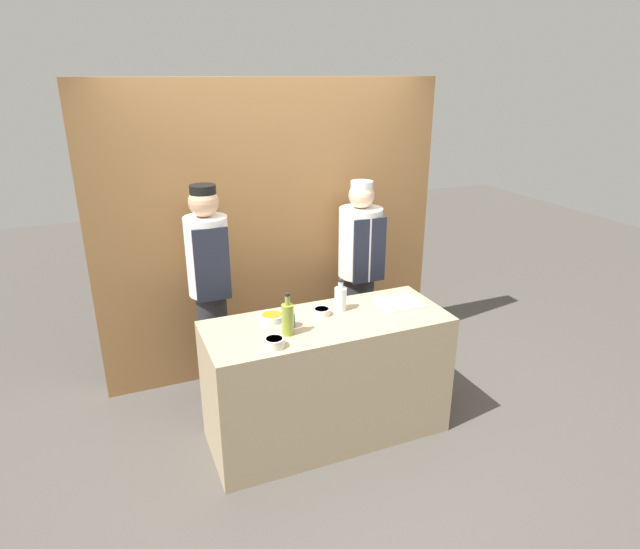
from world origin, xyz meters
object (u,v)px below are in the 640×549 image
object	(u,v)px
chef_right	(360,271)
cup_blue	(289,321)
cutting_board	(400,303)
sauce_bowl_orange	(272,317)
sauce_bowl_brown	(322,311)
bottle_oil	(288,318)
chef_left	(210,287)
sauce_bowl_yellow	(274,342)
bottle_clear	(340,298)

from	to	relation	value
chef_right	cup_blue	bearing A→B (deg)	-139.61
cutting_board	sauce_bowl_orange	bearing A→B (deg)	173.56
sauce_bowl_brown	bottle_oil	bearing A→B (deg)	-149.19
sauce_bowl_brown	chef_left	size ratio (longest dim) A/B	0.07
sauce_bowl_yellow	bottle_oil	distance (m)	0.20
sauce_bowl_yellow	sauce_bowl_brown	xyz separation A→B (m)	(0.44, 0.31, -0.01)
sauce_bowl_brown	bottle_clear	distance (m)	0.16
sauce_bowl_yellow	bottle_oil	size ratio (longest dim) A/B	0.44
cutting_board	bottle_oil	xyz separation A→B (m)	(-0.89, -0.13, 0.10)
chef_left	sauce_bowl_brown	bearing A→B (deg)	-46.79
chef_right	sauce_bowl_yellow	bearing A→B (deg)	-137.35
sauce_bowl_yellow	sauce_bowl_brown	distance (m)	0.54
chef_left	bottle_clear	bearing A→B (deg)	-39.73
sauce_bowl_orange	bottle_clear	world-z (taller)	bottle_clear
sauce_bowl_orange	cutting_board	distance (m)	0.92
sauce_bowl_yellow	bottle_clear	bearing A→B (deg)	29.74
bottle_clear	bottle_oil	world-z (taller)	bottle_oil
chef_left	chef_right	size ratio (longest dim) A/B	1.04
cutting_board	chef_left	world-z (taller)	chef_left
sauce_bowl_yellow	chef_left	size ratio (longest dim) A/B	0.07
cutting_board	chef_right	distance (m)	0.72
sauce_bowl_orange	cup_blue	world-z (taller)	cup_blue
chef_right	cutting_board	bearing A→B (deg)	-93.24
cutting_board	bottle_clear	world-z (taller)	bottle_clear
sauce_bowl_yellow	bottle_clear	xyz separation A→B (m)	(0.59, 0.34, 0.06)
bottle_clear	chef_right	bearing A→B (deg)	53.69
bottle_clear	cutting_board	bearing A→B (deg)	-10.52
sauce_bowl_yellow	chef_left	xyz separation A→B (m)	(-0.18, 0.97, 0.02)
cutting_board	chef_right	size ratio (longest dim) A/B	0.17
sauce_bowl_brown	cutting_board	size ratio (longest dim) A/B	0.41
bottle_clear	cup_blue	xyz separation A→B (m)	(-0.42, -0.11, -0.04)
sauce_bowl_brown	bottle_oil	size ratio (longest dim) A/B	0.41
cutting_board	bottle_oil	size ratio (longest dim) A/B	1.01
sauce_bowl_orange	sauce_bowl_yellow	bearing A→B (deg)	-105.68
bottle_oil	cup_blue	bearing A→B (deg)	66.40
sauce_bowl_orange	sauce_bowl_brown	size ratio (longest dim) A/B	1.43
sauce_bowl_brown	bottle_clear	world-z (taller)	bottle_clear
sauce_bowl_orange	cutting_board	bearing A→B (deg)	-6.44
sauce_bowl_brown	cutting_board	distance (m)	0.58
sauce_bowl_yellow	chef_right	size ratio (longest dim) A/B	0.07
bottle_clear	cup_blue	size ratio (longest dim) A/B	2.54
bottle_clear	cup_blue	bearing A→B (deg)	-164.58
sauce_bowl_brown	chef_left	bearing A→B (deg)	133.21
sauce_bowl_orange	chef_left	distance (m)	0.68
bottle_clear	chef_left	world-z (taller)	chef_left
sauce_bowl_brown	chef_right	size ratio (longest dim) A/B	0.07
sauce_bowl_brown	cup_blue	world-z (taller)	cup_blue
bottle_clear	chef_left	size ratio (longest dim) A/B	0.13
bottle_oil	chef_left	distance (m)	0.90
bottle_oil	cup_blue	distance (m)	0.12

